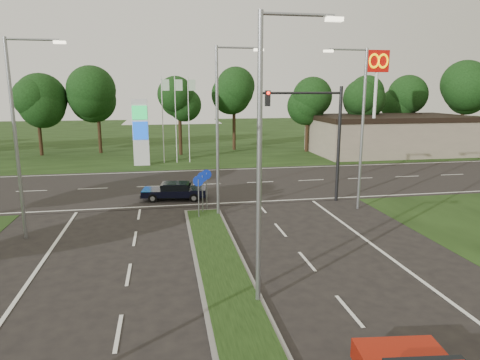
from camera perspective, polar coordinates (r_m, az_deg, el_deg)
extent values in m
cube|color=black|center=(61.84, -8.34, 5.53)|extent=(160.00, 50.00, 0.02)
cube|color=black|center=(31.25, -6.26, -0.67)|extent=(160.00, 12.00, 0.02)
cube|color=slate|center=(12.59, 0.74, -20.40)|extent=(2.00, 26.00, 0.12)
cube|color=gray|center=(49.01, 19.28, 5.68)|extent=(16.00, 9.00, 4.00)
cylinder|color=gray|center=(12.96, 2.58, 1.74)|extent=(0.16, 0.16, 9.00)
cylinder|color=gray|center=(13.21, 7.76, 21.02)|extent=(2.20, 0.10, 0.10)
cube|color=#FFF2CC|center=(13.57, 12.46, 20.19)|extent=(0.50, 0.22, 0.12)
cylinder|color=gray|center=(22.73, -3.04, 6.15)|extent=(0.16, 0.16, 9.00)
cylinder|color=gray|center=(22.87, -0.30, 17.24)|extent=(2.20, 0.10, 0.10)
cube|color=#FFF2CC|center=(23.08, 2.51, 16.93)|extent=(0.50, 0.22, 0.12)
cylinder|color=gray|center=(21.55, -27.71, 4.48)|extent=(0.16, 0.16, 9.00)
cylinder|color=gray|center=(21.23, -25.96, 16.50)|extent=(2.20, 0.10, 0.10)
cube|color=#FFF2CC|center=(20.97, -22.92, 16.55)|extent=(0.50, 0.22, 0.12)
cylinder|color=gray|center=(25.11, 15.98, 6.26)|extent=(0.16, 0.16, 9.00)
cylinder|color=gray|center=(24.63, 14.19, 16.52)|extent=(2.20, 0.10, 0.10)
cube|color=#FFF2CC|center=(24.20, 11.71, 16.48)|extent=(0.50, 0.22, 0.12)
cylinder|color=black|center=(26.82, 13.03, 4.60)|extent=(0.20, 0.20, 7.00)
cylinder|color=black|center=(25.72, 8.13, 11.41)|extent=(5.00, 0.14, 0.14)
cube|color=black|center=(25.18, 3.70, 10.81)|extent=(0.28, 0.28, 0.90)
sphere|color=#FF190C|center=(25.00, 3.81, 11.49)|extent=(0.20, 0.20, 0.20)
cylinder|color=gray|center=(22.73, -5.54, -2.61)|extent=(0.06, 0.06, 2.20)
cylinder|color=#0C26A5|center=(22.50, -5.59, -0.14)|extent=(0.56, 0.04, 0.56)
cylinder|color=gray|center=(23.72, -5.02, -1.98)|extent=(0.06, 0.06, 2.20)
cylinder|color=#0C26A5|center=(23.50, -5.06, 0.39)|extent=(0.56, 0.04, 0.56)
cylinder|color=gray|center=(24.42, -4.47, -1.56)|extent=(0.06, 0.06, 2.20)
cylinder|color=#0C26A5|center=(24.21, -4.51, 0.74)|extent=(0.56, 0.04, 0.56)
cube|color=silver|center=(39.67, -13.11, 6.17)|extent=(1.40, 0.30, 6.00)
cube|color=#0CA53F|center=(39.35, -13.25, 8.75)|extent=(1.30, 0.08, 1.20)
cube|color=#0C3FBF|center=(39.47, -13.14, 6.43)|extent=(1.30, 0.08, 1.60)
cylinder|color=silver|center=(40.53, -10.27, 7.82)|extent=(0.08, 0.08, 8.00)
cube|color=#B2D8B2|center=(40.44, -9.93, 12.37)|extent=(0.70, 0.02, 1.00)
cylinder|color=silver|center=(40.55, -8.56, 7.88)|extent=(0.08, 0.08, 8.00)
cube|color=#B2D8B2|center=(40.47, -8.19, 12.42)|extent=(0.70, 0.02, 1.00)
cylinder|color=silver|center=(40.60, -6.85, 7.93)|extent=(0.08, 0.08, 8.00)
cube|color=#B2D8B2|center=(40.53, -6.46, 12.46)|extent=(0.70, 0.02, 1.00)
cylinder|color=silver|center=(43.38, 17.50, 9.05)|extent=(0.30, 0.30, 10.00)
cube|color=#BF0C07|center=(43.42, 17.87, 14.85)|extent=(2.20, 0.35, 2.00)
torus|color=#FFC600|center=(43.02, 17.46, 14.91)|extent=(1.06, 0.16, 1.06)
torus|color=#FFC600|center=(43.44, 18.55, 14.81)|extent=(1.06, 0.16, 1.06)
cylinder|color=black|center=(46.71, -7.74, 6.21)|extent=(0.36, 0.36, 4.40)
sphere|color=black|center=(46.48, -7.89, 11.49)|extent=(6.00, 6.00, 6.00)
sphere|color=black|center=(46.30, -7.54, 12.74)|extent=(4.80, 4.80, 4.80)
cube|color=black|center=(27.18, -8.74, -1.59)|extent=(4.10, 2.11, 0.40)
cube|color=black|center=(27.09, -8.60, -0.80)|extent=(1.89, 1.58, 0.37)
cube|color=black|center=(27.05, -8.61, -0.41)|extent=(1.57, 1.46, 0.04)
cylinder|color=black|center=(26.70, -11.56, -2.42)|extent=(0.57, 0.25, 0.55)
cylinder|color=black|center=(28.09, -11.12, -1.68)|extent=(0.57, 0.25, 0.55)
cylinder|color=black|center=(26.43, -6.17, -2.39)|extent=(0.57, 0.25, 0.55)
cylinder|color=black|center=(27.83, -6.00, -1.65)|extent=(0.57, 0.25, 0.55)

